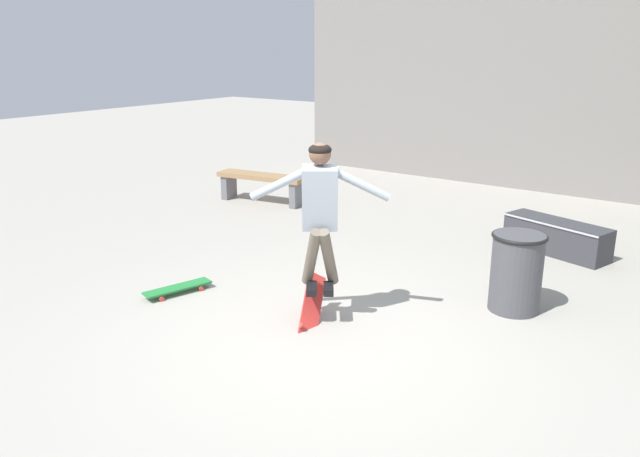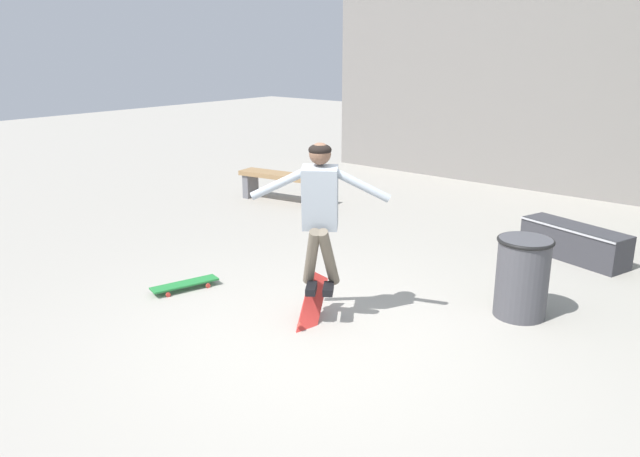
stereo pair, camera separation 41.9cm
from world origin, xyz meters
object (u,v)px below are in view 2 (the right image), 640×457
Objects in this scene: park_bench at (282,181)px; skateboard_resting at (185,284)px; skater at (320,205)px; skateboard_flipping at (312,308)px; trash_bin at (522,276)px; skate_ledge at (574,242)px.

park_bench is 4.24m from skateboard_resting.
skater is 1.08m from skateboard_flipping.
trash_bin is at bearing 98.53° from skater.
park_bench is 2.10× the size of skateboard_resting.
trash_bin reaches higher than skateboard_flipping.
skater is at bearing -136.45° from trash_bin.
skateboard_flipping is 1.69m from skateboard_resting.
park_bench is at bearing -160.70° from skate_ledge.
park_bench is 5.03m from skate_ledge.
skateboard_flipping is at bearing -52.51° from park_bench.
skateboard_flipping is (-0.06, -0.06, -1.08)m from skater.
skate_ledge is at bearing -6.71° from park_bench.
park_bench reaches higher than skateboard_flipping.
skateboard_resting is at bearing -151.27° from trash_bin.
skater is 2.09× the size of skateboard_flipping.
skater reaches higher than skateboard_resting.
skateboard_flipping is at bearing -83.03° from skater.
skate_ledge is at bearing 94.56° from trash_bin.
skateboard_flipping is (-1.57, -1.49, -0.30)m from trash_bin.
skateboard_resting is at bearing -105.28° from skateboard_flipping.
skater is 2.11m from skateboard_resting.
skateboard_resting is (-3.06, -3.94, -0.15)m from skate_ledge.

